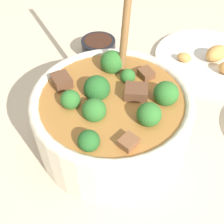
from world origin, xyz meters
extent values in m
plane|color=#C6B293|center=(0.00, 0.00, 0.00)|extent=(4.00, 4.00, 0.00)
cylinder|color=beige|center=(0.00, 0.00, 0.05)|extent=(0.25, 0.25, 0.10)
torus|color=beige|center=(0.00, 0.00, 0.10)|extent=(0.25, 0.25, 0.02)
cylinder|color=#9E662D|center=(0.00, 0.00, 0.07)|extent=(0.23, 0.23, 0.07)
sphere|color=#235B23|center=(0.02, -0.02, 0.11)|extent=(0.04, 0.04, 0.04)
cylinder|color=#6B9956|center=(0.02, -0.02, 0.08)|extent=(0.01, 0.01, 0.02)
sphere|color=#2D6B28|center=(-0.07, 0.04, 0.12)|extent=(0.04, 0.04, 0.04)
cylinder|color=#6B9956|center=(-0.07, 0.04, 0.09)|extent=(0.01, 0.01, 0.02)
sphere|color=#2D6B28|center=(-0.03, 0.06, 0.12)|extent=(0.03, 0.03, 0.03)
cylinder|color=#6B9956|center=(-0.03, 0.06, 0.09)|extent=(0.01, 0.01, 0.02)
sphere|color=#2D6B28|center=(-0.04, -0.03, 0.11)|extent=(0.02, 0.02, 0.02)
cylinder|color=#6B9956|center=(-0.04, -0.03, 0.09)|extent=(0.01, 0.01, 0.01)
sphere|color=#2D6B28|center=(0.06, -0.01, 0.11)|extent=(0.03, 0.03, 0.03)
cylinder|color=#6B9956|center=(0.06, -0.01, 0.09)|extent=(0.01, 0.01, 0.01)
sphere|color=#2D6B28|center=(-0.03, -0.07, 0.12)|extent=(0.04, 0.04, 0.04)
cylinder|color=#6B9956|center=(-0.03, -0.07, 0.09)|extent=(0.01, 0.01, 0.02)
sphere|color=#2D6B28|center=(0.04, 0.02, 0.11)|extent=(0.04, 0.04, 0.04)
cylinder|color=#6B9956|center=(0.04, 0.02, 0.09)|extent=(0.01, 0.01, 0.02)
sphere|color=#235B23|center=(0.06, 0.07, 0.11)|extent=(0.03, 0.03, 0.03)
cylinder|color=#6B9956|center=(0.06, 0.07, 0.09)|extent=(0.01, 0.01, 0.01)
cube|color=brown|center=(-0.03, 0.01, 0.11)|extent=(0.04, 0.04, 0.03)
cube|color=brown|center=(-0.07, -0.02, 0.11)|extent=(0.02, 0.03, 0.02)
cube|color=brown|center=(0.06, -0.06, 0.11)|extent=(0.03, 0.03, 0.02)
cube|color=brown|center=(0.02, 0.09, 0.11)|extent=(0.03, 0.03, 0.02)
ellipsoid|color=brown|center=(-0.04, -0.05, 0.10)|extent=(0.04, 0.03, 0.01)
cylinder|color=brown|center=(-0.06, -0.08, 0.21)|extent=(0.06, 0.08, 0.22)
cylinder|color=black|center=(-0.07, -0.25, 0.02)|extent=(0.08, 0.08, 0.04)
cylinder|color=#381E14|center=(-0.07, -0.25, 0.03)|extent=(0.07, 0.07, 0.01)
cylinder|color=silver|center=(-0.30, -0.12, 0.01)|extent=(0.24, 0.24, 0.01)
ellipsoid|color=#CC8E47|center=(-0.30, -0.11, 0.03)|extent=(0.06, 0.05, 0.03)
ellipsoid|color=#CC8E47|center=(-0.24, -0.13, 0.02)|extent=(0.04, 0.04, 0.02)
camera|label=1|loc=(0.12, 0.28, 0.40)|focal=45.00mm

